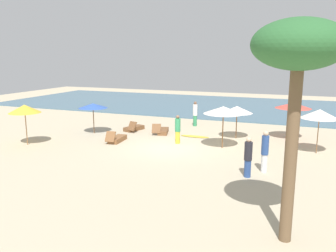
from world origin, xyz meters
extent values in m
plane|color=#BCAD8E|center=(0.00, 0.00, 0.00)|extent=(60.00, 60.00, 0.00)
cube|color=#476B7F|center=(0.00, 17.00, 0.03)|extent=(48.00, 16.00, 0.06)
cylinder|color=brown|center=(2.76, 1.14, 1.14)|extent=(0.06, 0.06, 2.28)
cone|color=silver|center=(2.76, 1.14, 2.13)|extent=(2.16, 2.16, 0.40)
cylinder|color=brown|center=(-5.93, 1.69, 0.97)|extent=(0.06, 0.06, 1.94)
cone|color=#3359B2|center=(-5.93, 1.69, 1.84)|extent=(1.88, 1.88, 0.31)
cylinder|color=brown|center=(7.59, 1.92, 1.14)|extent=(0.05, 0.05, 2.28)
cone|color=silver|center=(7.59, 1.92, 2.10)|extent=(1.90, 1.90, 0.47)
cylinder|color=olive|center=(-7.83, -2.25, 1.14)|extent=(0.05, 0.05, 2.27)
cone|color=gold|center=(-7.83, -2.25, 2.09)|extent=(1.78, 1.78, 0.47)
cylinder|color=brown|center=(3.05, 3.70, 0.98)|extent=(0.06, 0.06, 1.96)
cone|color=white|center=(3.05, 3.70, 1.80)|extent=(1.89, 1.89, 0.42)
cylinder|color=brown|center=(6.23, 4.66, 1.10)|extent=(0.06, 0.06, 2.21)
cone|color=#D84C3F|center=(6.23, 4.66, 2.09)|extent=(2.12, 2.12, 0.33)
cube|color=brown|center=(-3.89, 3.46, 0.14)|extent=(1.02, 1.61, 0.28)
cube|color=brown|center=(-3.68, 2.79, 0.44)|extent=(0.66, 0.54, 0.59)
cube|color=brown|center=(-3.40, 0.32, 0.14)|extent=(0.72, 1.54, 0.28)
cube|color=brown|center=(-3.45, -0.38, 0.44)|extent=(0.60, 0.43, 0.60)
cube|color=brown|center=(-1.68, 3.35, 0.14)|extent=(1.01, 1.61, 0.28)
cube|color=brown|center=(-1.88, 2.68, 0.43)|extent=(0.67, 0.57, 0.58)
cylinder|color=white|center=(5.36, -2.17, 0.40)|extent=(0.36, 0.36, 0.80)
cylinder|color=#2D4C8C|center=(5.36, -2.17, 1.22)|extent=(0.43, 0.43, 0.84)
sphere|color=beige|center=(5.36, -2.17, 1.75)|extent=(0.23, 0.23, 0.23)
cylinder|color=#338C59|center=(-0.44, 6.41, 0.39)|extent=(0.29, 0.29, 0.78)
cylinder|color=white|center=(-0.44, 6.41, 1.18)|extent=(0.34, 0.34, 0.81)
sphere|color=brown|center=(-0.44, 6.41, 1.69)|extent=(0.22, 0.22, 0.22)
cylinder|color=#2D4C8C|center=(4.78, -3.06, 0.37)|extent=(0.30, 0.30, 0.75)
cylinder|color=#26262D|center=(4.78, -3.06, 1.14)|extent=(0.35, 0.35, 0.78)
sphere|color=beige|center=(4.78, -3.06, 1.62)|extent=(0.21, 0.21, 0.21)
cylinder|color=yellow|center=(0.11, 1.18, 0.36)|extent=(0.34, 0.34, 0.72)
cylinder|color=#338C59|center=(0.11, 1.18, 1.10)|extent=(0.40, 0.40, 0.75)
sphere|color=brown|center=(0.11, 1.18, 1.57)|extent=(0.20, 0.20, 0.20)
cylinder|color=brown|center=(6.53, -7.79, 2.44)|extent=(0.33, 0.33, 4.89)
ellipsoid|color=#2D6633|center=(6.53, -7.79, 5.30)|extent=(2.38, 2.38, 1.31)
ellipsoid|color=gold|center=(0.58, 3.12, 0.04)|extent=(1.86, 0.47, 0.07)
camera|label=1|loc=(6.70, -17.08, 5.02)|focal=36.68mm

